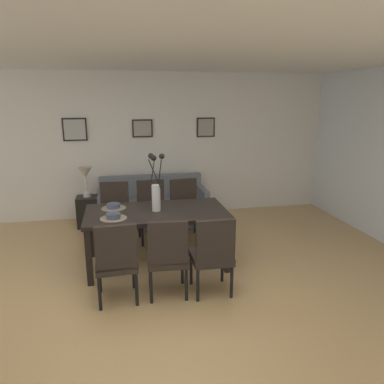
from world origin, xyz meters
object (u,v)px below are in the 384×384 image
object	(u,v)px
centerpiece_vase	(156,189)
sofa	(153,207)
framed_picture_center	(143,128)
dining_chair_near_right	(115,210)
bowl_near_right	(114,205)
side_table	(88,211)
table_lamp	(85,175)
dining_chair_mid_right	(185,206)
dining_chair_near_left	(116,259)
framed_picture_left	(75,129)
dining_table	(157,216)
dining_chair_far_left	(168,254)
dining_chair_far_right	(152,208)
bowl_near_left	(113,215)
framed_picture_right	(206,127)
dining_chair_mid_left	(213,252)

from	to	relation	value
centerpiece_vase	sofa	world-z (taller)	centerpiece_vase
sofa	framed_picture_center	xyz separation A→B (m)	(-0.10, 0.48, 1.34)
dining_chair_near_right	bowl_near_right	xyz separation A→B (m)	(0.00, -0.66, 0.27)
side_table	table_lamp	distance (m)	0.63
side_table	dining_chair_mid_right	bearing A→B (deg)	-28.48
dining_chair_near_left	framed_picture_left	world-z (taller)	framed_picture_left
dining_chair_near_left	dining_table	bearing A→B (deg)	58.97
bowl_near_right	framed_picture_center	size ratio (longest dim) A/B	0.47
dining_chair_far_left	dining_chair_far_right	distance (m)	1.76
dining_chair_mid_right	dining_table	bearing A→B (deg)	-121.29
dining_chair_far_left	bowl_near_left	bearing A→B (deg)	131.43
dining_table	centerpiece_vase	distance (m)	0.36
dining_chair_near_right	side_table	bearing A→B (deg)	118.64
dining_chair_mid_right	table_lamp	xyz separation A→B (m)	(-1.54, 0.84, 0.38)
dining_chair_far_left	sofa	world-z (taller)	dining_chair_far_left
bowl_near_right	table_lamp	xyz separation A→B (m)	(-0.46, 1.50, 0.11)
dining_chair_near_left	framed_picture_center	world-z (taller)	framed_picture_center
side_table	framed_picture_left	xyz separation A→B (m)	(-0.16, 0.44, 1.36)
dining_chair_near_left	side_table	world-z (taller)	dining_chair_near_left
side_table	framed_picture_right	size ratio (longest dim) A/B	1.47
dining_chair_far_left	dining_chair_mid_left	world-z (taller)	same
framed_picture_left	dining_chair_mid_left	bearing A→B (deg)	-61.25
dining_chair_far_right	dining_table	bearing A→B (deg)	-91.20
dining_chair_near_left	bowl_near_left	bearing A→B (deg)	91.80
bowl_near_left	dining_chair_mid_left	bearing A→B (deg)	-33.23
dining_chair_near_left	dining_chair_far_right	world-z (taller)	same
framed_picture_right	centerpiece_vase	bearing A→B (deg)	-118.35
dining_chair_near_left	table_lamp	distance (m)	2.65
dining_table	sofa	world-z (taller)	sofa
dining_table	dining_chair_near_right	world-z (taller)	dining_chair_near_right
side_table	framed_picture_right	distance (m)	2.59
table_lamp	framed_picture_right	size ratio (longest dim) A/B	1.44
dining_chair_near_left	framed_picture_right	size ratio (longest dim) A/B	2.59
dining_chair_mid_left	sofa	bearing A→B (deg)	99.06
table_lamp	dining_chair_far_left	bearing A→B (deg)	-68.19
centerpiece_vase	sofa	bearing A→B (deg)	86.44
dining_chair_far_right	sofa	world-z (taller)	dining_chair_far_right
bowl_near_right	side_table	xyz separation A→B (m)	(-0.46, 1.50, -0.52)
centerpiece_vase	framed_picture_center	distance (m)	2.23
side_table	framed_picture_center	bearing A→B (deg)	23.65
dining_chair_near_left	sofa	bearing A→B (deg)	76.17
dining_chair_far_left	dining_chair_mid_right	distance (m)	1.81
dining_chair_near_right	centerpiece_vase	size ratio (longest dim) A/B	1.25
dining_chair_near_left	bowl_near_right	bearing A→B (deg)	91.09
table_lamp	framed_picture_left	bearing A→B (deg)	109.94
dining_chair_near_right	bowl_near_right	bearing A→B (deg)	-89.75
dining_chair_far_right	dining_chair_mid_right	size ratio (longest dim) A/B	1.00
dining_chair_near_left	dining_chair_mid_right	bearing A→B (deg)	58.84
dining_chair_near_right	centerpiece_vase	bearing A→B (deg)	-58.01
framed_picture_right	dining_chair_far_right	bearing A→B (deg)	-132.41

